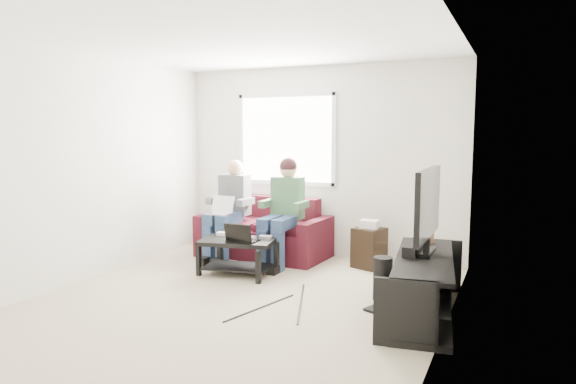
{
  "coord_description": "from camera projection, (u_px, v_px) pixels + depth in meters",
  "views": [
    {
      "loc": [
        2.54,
        -4.38,
        1.71
      ],
      "look_at": [
        0.28,
        0.6,
        1.06
      ],
      "focal_mm": 32.0,
      "sensor_mm": 36.0,
      "label": 1
    }
  ],
  "objects": [
    {
      "name": "window",
      "position": [
        286.0,
        139.0,
        7.24
      ],
      "size": [
        1.48,
        0.04,
        1.28
      ],
      "color": "white",
      "rests_on": "wall_back"
    },
    {
      "name": "laptop_black",
      "position": [
        243.0,
        231.0,
        5.98
      ],
      "size": [
        0.36,
        0.27,
        0.24
      ],
      "primitive_type": null,
      "rotation": [
        0.0,
        0.0,
        0.1
      ],
      "color": "black",
      "rests_on": "coffee_table"
    },
    {
      "name": "tv_stand",
      "position": [
        424.0,
        289.0,
        4.78
      ],
      "size": [
        0.73,
        1.75,
        0.56
      ],
      "color": "black",
      "rests_on": "floor"
    },
    {
      "name": "ceiling",
      "position": [
        236.0,
        38.0,
        4.9
      ],
      "size": [
        4.5,
        4.5,
        0.0
      ],
      "primitive_type": "plane",
      "rotation": [
        3.14,
        0.0,
        0.0
      ],
      "color": "white",
      "rests_on": "wall_back"
    },
    {
      "name": "person_right",
      "position": [
        283.0,
        204.0,
        6.61
      ],
      "size": [
        0.4,
        0.71,
        1.37
      ],
      "color": "navy",
      "rests_on": "sofa"
    },
    {
      "name": "console_white",
      "position": [
        416.0,
        293.0,
        4.41
      ],
      "size": [
        0.3,
        0.22,
        0.06
      ],
      "primitive_type": "cube",
      "color": "silver",
      "rests_on": "tv_stand"
    },
    {
      "name": "controller_a",
      "position": [
        223.0,
        234.0,
        6.34
      ],
      "size": [
        0.15,
        0.11,
        0.04
      ],
      "primitive_type": "cube",
      "rotation": [
        0.0,
        0.0,
        0.15
      ],
      "color": "silver",
      "rests_on": "coffee_table"
    },
    {
      "name": "end_table",
      "position": [
        369.0,
        246.0,
        6.46
      ],
      "size": [
        0.34,
        0.34,
        0.61
      ],
      "color": "black",
      "rests_on": "floor"
    },
    {
      "name": "console_black",
      "position": [
        423.0,
        282.0,
        4.73
      ],
      "size": [
        0.38,
        0.3,
        0.07
      ],
      "primitive_type": "cube",
      "color": "black",
      "rests_on": "tv_stand"
    },
    {
      "name": "wall_left",
      "position": [
        86.0,
        167.0,
        5.87
      ],
      "size": [
        0.0,
        4.5,
        4.5
      ],
      "primitive_type": "plane",
      "rotation": [
        1.57,
        0.0,
        1.57
      ],
      "color": "silver",
      "rests_on": "floor"
    },
    {
      "name": "console_grey",
      "position": [
        429.0,
        272.0,
        5.04
      ],
      "size": [
        0.34,
        0.26,
        0.08
      ],
      "primitive_type": "cube",
      "color": "gray",
      "rests_on": "tv_stand"
    },
    {
      "name": "tv",
      "position": [
        428.0,
        206.0,
        4.79
      ],
      "size": [
        0.12,
        1.1,
        0.81
      ],
      "color": "black",
      "rests_on": "tv_stand"
    },
    {
      "name": "floor",
      "position": [
        239.0,
        301.0,
        5.2
      ],
      "size": [
        4.5,
        4.5,
        0.0
      ],
      "primitive_type": "plane",
      "color": "tan",
      "rests_on": "ground"
    },
    {
      "name": "coffee_table",
      "position": [
        238.0,
        249.0,
        6.13
      ],
      "size": [
        0.95,
        0.7,
        0.43
      ],
      "color": "black",
      "rests_on": "floor"
    },
    {
      "name": "controller_b",
      "position": [
        238.0,
        234.0,
        6.32
      ],
      "size": [
        0.16,
        0.12,
        0.04
      ],
      "primitive_type": "cube",
      "rotation": [
        0.0,
        0.0,
        0.23
      ],
      "color": "black",
      "rests_on": "coffee_table"
    },
    {
      "name": "soundbar",
      "position": [
        414.0,
        248.0,
        4.88
      ],
      "size": [
        0.12,
        0.5,
        0.1
      ],
      "primitive_type": "cube",
      "color": "black",
      "rests_on": "tv_stand"
    },
    {
      "name": "wall_back",
      "position": [
        319.0,
        161.0,
        7.09
      ],
      "size": [
        4.5,
        0.0,
        4.5
      ],
      "primitive_type": "plane",
      "rotation": [
        1.57,
        0.0,
        0.0
      ],
      "color": "silver",
      "rests_on": "floor"
    },
    {
      "name": "subwoofer",
      "position": [
        383.0,
        278.0,
        5.22
      ],
      "size": [
        0.19,
        0.19,
        0.44
      ],
      "primitive_type": "cylinder",
      "color": "black",
      "rests_on": "floor"
    },
    {
      "name": "sofa",
      "position": [
        265.0,
        234.0,
        7.07
      ],
      "size": [
        1.76,
        0.9,
        0.8
      ],
      "color": "#45111A",
      "rests_on": "floor"
    },
    {
      "name": "drink_cup",
      "position": [
        430.0,
        237.0,
        5.33
      ],
      "size": [
        0.08,
        0.08,
        0.12
      ],
      "primitive_type": "cylinder",
      "color": "#A87048",
      "rests_on": "tv_stand"
    },
    {
      "name": "wall_front",
      "position": [
        45.0,
        201.0,
        3.02
      ],
      "size": [
        4.5,
        0.0,
        4.5
      ],
      "primitive_type": "plane",
      "rotation": [
        -1.57,
        0.0,
        0.0
      ],
      "color": "silver",
      "rests_on": "floor"
    },
    {
      "name": "laptop_silver",
      "position": [
        220.0,
        209.0,
        6.71
      ],
      "size": [
        0.36,
        0.29,
        0.24
      ],
      "primitive_type": null,
      "rotation": [
        0.0,
        0.0,
        -0.25
      ],
      "color": "silver",
      "rests_on": "person_left"
    },
    {
      "name": "keyboard_floor",
      "position": [
        384.0,
        306.0,
        5.02
      ],
      "size": [
        0.32,
        0.49,
        0.03
      ],
      "primitive_type": "cube",
      "rotation": [
        0.0,
        0.0,
        -0.38
      ],
      "color": "black",
      "rests_on": "floor"
    },
    {
      "name": "controller_c",
      "position": [
        266.0,
        237.0,
        6.13
      ],
      "size": [
        0.15,
        0.12,
        0.04
      ],
      "primitive_type": "cube",
      "rotation": [
        0.0,
        0.0,
        0.2
      ],
      "color": "gray",
      "rests_on": "coffee_table"
    },
    {
      "name": "wall_right",
      "position": [
        448.0,
        181.0,
        4.23
      ],
      "size": [
        0.0,
        4.5,
        4.5
      ],
      "primitive_type": "plane",
      "rotation": [
        1.57,
        0.0,
        -1.57
      ],
      "color": "silver",
      "rests_on": "floor"
    },
    {
      "name": "person_left",
      "position": [
        229.0,
        205.0,
        6.92
      ],
      "size": [
        0.4,
        0.71,
        1.33
      ],
      "color": "navy",
      "rests_on": "sofa"
    }
  ]
}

